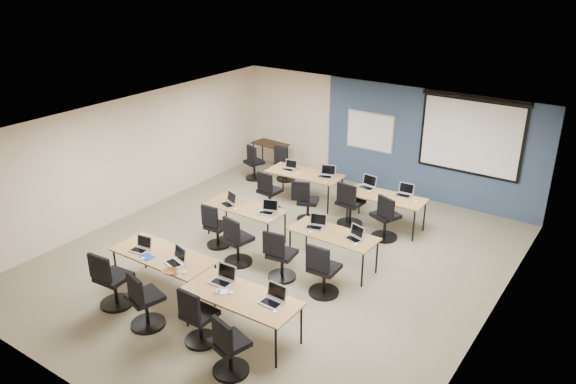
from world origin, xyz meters
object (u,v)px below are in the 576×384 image
Objects in this scene: training_table_mid_right at (333,236)px; laptop_0 at (141,247)px; laptop_2 at (223,278)px; task_chair_7 at (323,274)px; laptop_10 at (368,185)px; laptop_5 at (268,210)px; task_chair_11 at (385,221)px; task_chair_9 at (306,205)px; laptop_1 at (176,259)px; spare_chair_a at (284,166)px; projector_screen at (471,132)px; laptop_11 at (405,193)px; training_table_back_right at (386,198)px; spare_chair_b at (254,165)px; laptop_3 at (273,298)px; task_chair_3 at (228,350)px; training_table_front_right at (242,298)px; laptop_9 at (326,174)px; task_chair_6 at (280,259)px; task_chair_4 at (215,229)px; laptop_7 at (355,236)px; whiteboard at (370,132)px; task_chair_10 at (349,208)px; training_table_front_left at (163,256)px; utility_table at (270,146)px; task_chair_0 at (112,284)px; training_table_back_left at (305,175)px; task_chair_8 at (269,195)px; laptop_8 at (289,167)px; laptop_4 at (229,202)px; task_chair_2 at (198,321)px; laptop_6 at (316,224)px; training_table_mid_left at (245,209)px; task_chair_1 at (144,304)px.

laptop_0 is at bearing -134.07° from training_table_mid_right.
laptop_2 is 0.34× the size of task_chair_7.
laptop_5 is at bearing -105.29° from laptop_10.
task_chair_11 is (1.87, 1.57, -0.37)m from laptop_5.
laptop_1 is at bearing -114.82° from task_chair_9.
task_chair_11 is 3.95m from spare_chair_a.
laptop_11 is (-0.78, -1.66, -1.09)m from projector_screen.
spare_chair_b is at bearing 169.08° from training_table_back_right.
task_chair_9 is at bearing -45.38° from spare_chair_a.
laptop_3 reaches higher than training_table_mid_right.
laptop_5 is at bearing 133.98° from task_chair_3.
laptop_9 is (-1.49, 5.01, 0.11)m from training_table_front_right.
laptop_0 is 1.88m from laptop_2.
spare_chair_a is at bearing 115.89° from task_chair_6.
task_chair_4 is 3.04× the size of laptop_7.
laptop_10 is (0.85, -1.73, -0.65)m from whiteboard.
task_chair_10 is (1.87, 4.22, -0.35)m from laptop_0.
task_chair_10 is at bearing 42.51° from laptop_5.
task_chair_6 is at bearing 31.51° from laptop_0.
whiteboard reaches higher than spare_chair_b.
task_chair_4 is at bearing 100.76° from training_table_front_left.
laptop_10 is 0.37× the size of utility_table.
training_table_mid_right is 4.03m from task_chair_0.
training_table_back_left is 6.24m from task_chair_3.
laptop_8 is at bearing 98.24° from task_chair_8.
training_table_front_right is at bearing -163.32° from laptop_3.
task_chair_3 is (0.41, -0.82, -0.27)m from training_table_front_right.
laptop_7 is at bearing -63.85° from task_chair_11.
task_chair_4 is at bearing -63.08° from laptop_4.
task_chair_2 is 1.03× the size of utility_table.
spare_chair_a is (-0.90, 6.39, -0.03)m from task_chair_0.
task_chair_6 is 2.83× the size of laptop_10.
training_table_back_right is at bearing -8.00° from training_table_back_left.
spare_chair_a reaches higher than laptop_8.
task_chair_2 is (1.94, -0.67, -0.38)m from laptop_0.
training_table_front_right is at bearing -85.40° from laptop_7.
whiteboard is at bearing 71.58° from task_chair_8.
training_table_back_right is at bearing 44.42° from task_chair_4.
task_chair_4 is 2.92× the size of laptop_6.
laptop_4 is (-1.10, -4.20, -0.66)m from whiteboard.
training_table_mid_left is (-0.75, -4.10, -0.77)m from whiteboard.
laptop_2 is 4.97m from laptop_11.
task_chair_3 is at bearing -50.38° from task_chair_4.
task_chair_4 is 1.14m from laptop_5.
laptop_9 is at bearing 53.68° from task_chair_8.
laptop_0 is 2.87m from laptop_3.
task_chair_9 is at bearing -93.45° from whiteboard.
training_table_back_left is 0.44m from laptop_8.
task_chair_1 is 3.29× the size of laptop_7.
laptop_10 is (2.02, 0.99, 0.38)m from task_chair_8.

